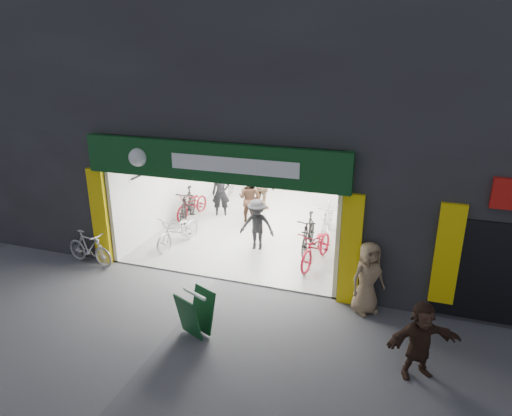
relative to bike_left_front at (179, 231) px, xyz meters
The scene contains 17 objects.
ground 2.39m from the bike_left_front, 39.34° to the right, with size 60.00×60.00×0.00m, color #56565B.
building 5.86m from the bike_left_front, 52.12° to the left, with size 17.00×10.27×8.00m.
bike_left_front is the anchor object (origin of this frame).
bike_left_midfront 2.07m from the bike_left_front, 109.38° to the left, with size 0.52×1.84×1.11m, color black.
bike_left_midback 2.39m from the bike_left_front, 106.71° to the left, with size 0.62×1.77×0.93m, color maroon.
bike_left_back 4.68m from the bike_left_front, 93.66° to the left, with size 0.44×1.57×0.94m, color #AAAAAE.
bike_right_front 3.73m from the bike_left_front, 14.22° to the left, with size 0.50×1.78×1.07m, color black.
bike_right_mid 4.01m from the bike_left_front, ahead, with size 0.67×1.92×1.01m, color maroon.
bike_right_back 4.49m from the bike_left_front, 29.14° to the left, with size 0.49×1.75×1.05m, color silver.
parked_bike 2.47m from the bike_left_front, 133.60° to the right, with size 0.44×1.57×0.94m, color #BBBAC0.
customer_a 2.74m from the bike_left_front, 85.90° to the left, with size 0.60×0.40×1.66m, color black.
customer_b 2.83m from the bike_left_front, 62.52° to the left, with size 0.79×0.62×1.63m, color #3D271C.
customer_c 2.30m from the bike_left_front, 11.95° to the left, with size 0.99×0.57×1.53m, color black.
customer_d 4.00m from the bike_left_front, 70.30° to the left, with size 1.01×0.42×1.72m, color #8A6D50.
pedestrian_near 5.79m from the bike_left_front, 18.00° to the right, with size 0.80×0.52×1.65m, color #8F7453.
pedestrian_far 7.50m from the bike_left_front, 28.61° to the right, with size 1.35×0.43×1.46m, color #352218.
sandwich_board 4.41m from the bike_left_front, 57.95° to the right, with size 0.79×0.80×0.92m.
Camera 1 is at (4.19, -9.32, 5.55)m, focal length 32.00 mm.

